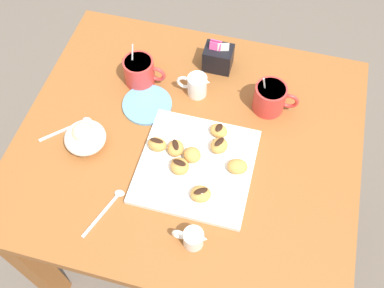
# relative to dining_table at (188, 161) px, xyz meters

# --- Properties ---
(ground_plane) EXTENTS (8.00, 8.00, 0.00)m
(ground_plane) POSITION_rel_dining_table_xyz_m (0.00, 0.00, -0.60)
(ground_plane) COLOR #665B51
(dining_table) EXTENTS (0.99, 0.88, 0.73)m
(dining_table) POSITION_rel_dining_table_xyz_m (0.00, 0.00, 0.00)
(dining_table) COLOR #935628
(dining_table) RESTS_ON ground_plane
(pastry_plate_square) EXTENTS (0.31, 0.31, 0.02)m
(pastry_plate_square) POSITION_rel_dining_table_xyz_m (0.05, -0.09, 0.14)
(pastry_plate_square) COLOR white
(pastry_plate_square) RESTS_ON dining_table
(coffee_mug_red_left) EXTENTS (0.13, 0.09, 0.14)m
(coffee_mug_red_left) POSITION_rel_dining_table_xyz_m (-0.20, 0.17, 0.18)
(coffee_mug_red_left) COLOR red
(coffee_mug_red_left) RESTS_ON dining_table
(coffee_mug_red_right) EXTENTS (0.13, 0.09, 0.14)m
(coffee_mug_red_right) POSITION_rel_dining_table_xyz_m (0.21, 0.17, 0.18)
(coffee_mug_red_right) COLOR red
(coffee_mug_red_right) RESTS_ON dining_table
(cream_pitcher_white) EXTENTS (0.10, 0.06, 0.07)m
(cream_pitcher_white) POSITION_rel_dining_table_xyz_m (-0.02, 0.17, 0.17)
(cream_pitcher_white) COLOR white
(cream_pitcher_white) RESTS_ON dining_table
(sugar_caddy) EXTENTS (0.09, 0.07, 0.11)m
(sugar_caddy) POSITION_rel_dining_table_xyz_m (0.02, 0.30, 0.17)
(sugar_caddy) COLOR black
(sugar_caddy) RESTS_ON dining_table
(ice_cream_bowl) EXTENTS (0.12, 0.12, 0.09)m
(ice_cream_bowl) POSITION_rel_dining_table_xyz_m (-0.28, -0.09, 0.17)
(ice_cream_bowl) COLOR white
(ice_cream_bowl) RESTS_ON dining_table
(chocolate_sauce_pitcher) EXTENTS (0.09, 0.05, 0.06)m
(chocolate_sauce_pitcher) POSITION_rel_dining_table_xyz_m (0.09, -0.30, 0.16)
(chocolate_sauce_pitcher) COLOR white
(chocolate_sauce_pitcher) RESTS_ON dining_table
(saucer_sky_left) EXTENTS (0.15, 0.15, 0.01)m
(saucer_sky_left) POSITION_rel_dining_table_xyz_m (-0.15, 0.09, 0.13)
(saucer_sky_left) COLOR #66A8DB
(saucer_sky_left) RESTS_ON dining_table
(loose_spoon_near_saucer) EXTENTS (0.07, 0.15, 0.01)m
(loose_spoon_near_saucer) POSITION_rel_dining_table_xyz_m (-0.15, -0.26, 0.13)
(loose_spoon_near_saucer) COLOR silver
(loose_spoon_near_saucer) RESTS_ON dining_table
(loose_spoon_by_plate) EXTENTS (0.12, 0.12, 0.01)m
(loose_spoon_by_plate) POSITION_rel_dining_table_xyz_m (-0.34, -0.05, 0.13)
(loose_spoon_by_plate) COLOR silver
(loose_spoon_by_plate) RESTS_ON dining_table
(beignet_0) EXTENTS (0.07, 0.06, 0.03)m
(beignet_0) POSITION_rel_dining_table_xyz_m (0.08, -0.18, 0.16)
(beignet_0) COLOR #D19347
(beignet_0) RESTS_ON pastry_plate_square
(chocolate_drizzle_0) EXTENTS (0.04, 0.04, 0.00)m
(chocolate_drizzle_0) POSITION_rel_dining_table_xyz_m (0.08, -0.18, 0.18)
(chocolate_drizzle_0) COLOR black
(chocolate_drizzle_0) RESTS_ON beignet_0
(beignet_1) EXTENTS (0.06, 0.05, 0.04)m
(beignet_1) POSITION_rel_dining_table_xyz_m (-0.07, -0.06, 0.16)
(beignet_1) COLOR #D19347
(beignet_1) RESTS_ON pastry_plate_square
(chocolate_drizzle_1) EXTENTS (0.04, 0.02, 0.00)m
(chocolate_drizzle_1) POSITION_rel_dining_table_xyz_m (-0.07, -0.06, 0.18)
(chocolate_drizzle_1) COLOR black
(chocolate_drizzle_1) RESTS_ON beignet_1
(beignet_2) EXTENTS (0.06, 0.06, 0.03)m
(beignet_2) POSITION_rel_dining_table_xyz_m (-0.02, -0.06, 0.16)
(beignet_2) COLOR #D19347
(beignet_2) RESTS_ON pastry_plate_square
(chocolate_drizzle_2) EXTENTS (0.03, 0.04, 0.00)m
(chocolate_drizzle_2) POSITION_rel_dining_table_xyz_m (-0.02, -0.06, 0.18)
(chocolate_drizzle_2) COLOR black
(chocolate_drizzle_2) RESTS_ON beignet_2
(beignet_3) EXTENTS (0.07, 0.07, 0.04)m
(beignet_3) POSITION_rel_dining_table_xyz_m (0.03, -0.07, 0.16)
(beignet_3) COLOR #D19347
(beignet_3) RESTS_ON pastry_plate_square
(beignet_4) EXTENTS (0.07, 0.07, 0.04)m
(beignet_4) POSITION_rel_dining_table_xyz_m (0.01, -0.11, 0.16)
(beignet_4) COLOR #D19347
(beignet_4) RESTS_ON pastry_plate_square
(chocolate_drizzle_4) EXTENTS (0.04, 0.02, 0.00)m
(chocolate_drizzle_4) POSITION_rel_dining_table_xyz_m (0.01, -0.11, 0.18)
(chocolate_drizzle_4) COLOR black
(chocolate_drizzle_4) RESTS_ON beignet_4
(beignet_5) EXTENTS (0.06, 0.06, 0.03)m
(beignet_5) POSITION_rel_dining_table_xyz_m (0.08, 0.03, 0.16)
(beignet_5) COLOR #D19347
(beignet_5) RESTS_ON pastry_plate_square
(chocolate_drizzle_5) EXTENTS (0.02, 0.03, 0.00)m
(chocolate_drizzle_5) POSITION_rel_dining_table_xyz_m (0.08, 0.03, 0.17)
(chocolate_drizzle_5) COLOR black
(chocolate_drizzle_5) RESTS_ON beignet_5
(beignet_6) EXTENTS (0.06, 0.07, 0.04)m
(beignet_6) POSITION_rel_dining_table_xyz_m (0.10, -0.02, 0.16)
(beignet_6) COLOR #D19347
(beignet_6) RESTS_ON pastry_plate_square
(chocolate_drizzle_6) EXTENTS (0.03, 0.04, 0.00)m
(chocolate_drizzle_6) POSITION_rel_dining_table_xyz_m (0.10, -0.02, 0.18)
(chocolate_drizzle_6) COLOR black
(chocolate_drizzle_6) RESTS_ON beignet_6
(beignet_7) EXTENTS (0.06, 0.05, 0.03)m
(beignet_7) POSITION_rel_dining_table_xyz_m (0.16, -0.07, 0.16)
(beignet_7) COLOR #D19347
(beignet_7) RESTS_ON pastry_plate_square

